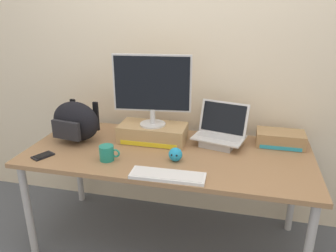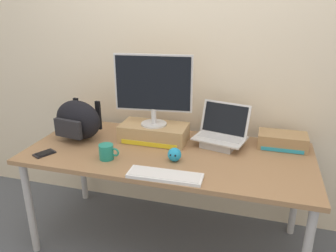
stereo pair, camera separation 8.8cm
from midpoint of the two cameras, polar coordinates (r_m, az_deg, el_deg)
name	(u,v)px [view 2 (the right image)]	position (r m, az deg, el deg)	size (l,w,h in m)	color
ground_plane	(168,240)	(2.62, 1.01, -19.00)	(20.00, 20.00, 0.00)	#515660
back_wall	(187,54)	(2.54, 4.27, 12.22)	(7.00, 0.10, 2.60)	beige
desk	(168,160)	(2.25, 1.12, -5.81)	(1.87, 0.82, 0.73)	#99704C
toner_box_yellow	(154,133)	(2.37, -1.35, -1.15)	(0.47, 0.24, 0.12)	tan
desktop_monitor	(153,87)	(2.26, -1.42, 6.61)	(0.53, 0.18, 0.49)	silver
open_laptop	(221,137)	(2.33, 10.06, -1.92)	(0.38, 0.31, 0.28)	#ADADB2
external_keyboard	(165,176)	(1.91, 0.80, -8.49)	(0.43, 0.14, 0.02)	white
messenger_backpack	(78,120)	(2.45, -14.18, 0.98)	(0.38, 0.28, 0.28)	black
coffee_mug	(107,152)	(2.13, -9.29, -4.40)	(0.13, 0.09, 0.10)	#1E7F70
cell_phone	(44,153)	(2.31, -19.37, -4.46)	(0.13, 0.15, 0.01)	black
plush_toy	(174,155)	(2.08, 2.32, -4.91)	(0.09, 0.09, 0.09)	#2393CC
toner_box_cyan	(282,141)	(2.40, 19.97, -2.37)	(0.32, 0.18, 0.10)	#9E7A51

